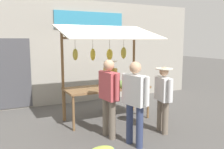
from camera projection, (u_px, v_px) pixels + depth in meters
ground_plane at (107, 119)px, 6.38m from camera, size 40.00×40.00×0.00m
street_backdrop at (78, 52)px, 8.06m from camera, size 9.00×0.30×3.40m
market_stall at (108, 62)px, 6.19m from camera, size 2.50×1.46×2.50m
vendor_with_sunhat at (110, 81)px, 7.12m from camera, size 0.39×0.66×1.52m
shopper_with_shopping_bag at (163, 95)px, 5.37m from camera, size 0.39×0.65×1.51m
shopper_in_grey_tee at (109, 93)px, 5.08m from camera, size 0.27×0.71×1.70m
shopper_with_ponytail at (135, 98)px, 4.67m from camera, size 0.33×0.70×1.69m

